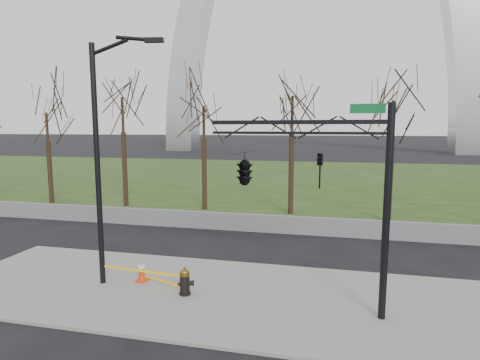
% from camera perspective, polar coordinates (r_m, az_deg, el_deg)
% --- Properties ---
extents(ground, '(500.00, 500.00, 0.00)m').
position_cam_1_polar(ground, '(13.27, -4.37, -16.21)').
color(ground, black).
rests_on(ground, ground).
extents(sidewalk, '(18.00, 6.00, 0.10)m').
position_cam_1_polar(sidewalk, '(13.25, -4.37, -16.01)').
color(sidewalk, slate).
rests_on(sidewalk, ground).
extents(grass_strip, '(120.00, 40.00, 0.06)m').
position_cam_1_polar(grass_strip, '(42.07, 7.94, 0.30)').
color(grass_strip, '#233714').
rests_on(grass_strip, ground).
extents(guardrail, '(60.00, 0.30, 0.90)m').
position_cam_1_polar(guardrail, '(20.50, 2.36, -6.21)').
color(guardrail, '#59595B').
rests_on(guardrail, ground).
extents(tree_row, '(48.65, 4.00, 7.84)m').
position_cam_1_polar(tree_row, '(23.73, 7.36, 4.11)').
color(tree_row, black).
rests_on(tree_row, ground).
extents(fire_hydrant, '(0.56, 0.36, 0.90)m').
position_cam_1_polar(fire_hydrant, '(12.97, -7.92, -14.38)').
color(fire_hydrant, black).
rests_on(fire_hydrant, sidewalk).
extents(traffic_cone, '(0.41, 0.41, 0.72)m').
position_cam_1_polar(traffic_cone, '(14.31, -14.01, -12.62)').
color(traffic_cone, red).
rests_on(traffic_cone, sidewalk).
extents(street_light, '(2.38, 0.58, 8.21)m').
position_cam_1_polar(street_light, '(13.62, -19.13, 4.42)').
color(street_light, black).
rests_on(street_light, ground).
extents(traffic_signal_mast, '(5.08, 2.52, 6.00)m').
position_cam_1_polar(traffic_signal_mast, '(11.48, 4.32, 1.55)').
color(traffic_signal_mast, black).
rests_on(traffic_signal_mast, ground).
extents(caution_tape, '(3.08, 0.71, 0.45)m').
position_cam_1_polar(caution_tape, '(13.64, -12.87, -13.24)').
color(caution_tape, yellow).
rests_on(caution_tape, ground).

